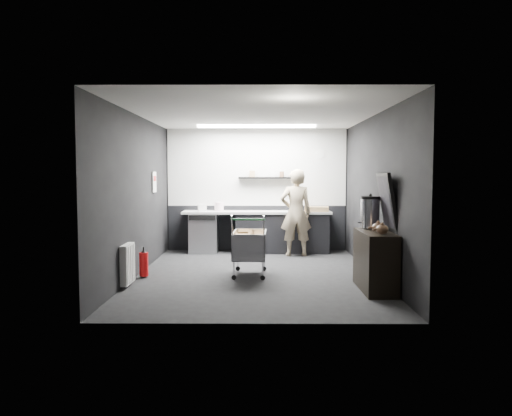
{
  "coord_description": "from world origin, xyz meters",
  "views": [
    {
      "loc": [
        0.06,
        -8.35,
        1.72
      ],
      "look_at": [
        -0.0,
        0.4,
        1.11
      ],
      "focal_mm": 35.0,
      "sensor_mm": 36.0,
      "label": 1
    }
  ],
  "objects": [
    {
      "name": "cardboard_box",
      "position": [
        1.29,
        2.37,
        0.95
      ],
      "size": [
        0.55,
        0.44,
        0.1
      ],
      "primitive_type": "cube",
      "rotation": [
        0.0,
        0.0,
        -0.12
      ],
      "color": "#997B51",
      "rests_on": "prep_counter"
    },
    {
      "name": "dado_panel",
      "position": [
        0.0,
        2.73,
        0.5
      ],
      "size": [
        3.95,
        0.02,
        1.0
      ],
      "primitive_type": "cube",
      "color": "black",
      "rests_on": "wall_back"
    },
    {
      "name": "radiator",
      "position": [
        -1.94,
        -0.9,
        0.35
      ],
      "size": [
        0.1,
        0.5,
        0.6
      ],
      "primitive_type": "cube",
      "color": "silver",
      "rests_on": "wall_left"
    },
    {
      "name": "ceiling",
      "position": [
        0.0,
        0.0,
        2.7
      ],
      "size": [
        5.5,
        5.5,
        0.0
      ],
      "primitive_type": "plane",
      "rotation": [
        3.14,
        0.0,
        0.0
      ],
      "color": "silver",
      "rests_on": "wall_back"
    },
    {
      "name": "white_container",
      "position": [
        -1.18,
        2.37,
        0.98
      ],
      "size": [
        0.2,
        0.18,
        0.16
      ],
      "primitive_type": "cube",
      "rotation": [
        0.0,
        0.0,
        0.24
      ],
      "color": "silver",
      "rests_on": "prep_counter"
    },
    {
      "name": "sideboard",
      "position": [
        1.77,
        -1.05,
        0.55
      ],
      "size": [
        0.49,
        1.16,
        1.73
      ],
      "color": "black",
      "rests_on": "floor"
    },
    {
      "name": "pink_tub",
      "position": [
        -0.82,
        2.42,
        1.0
      ],
      "size": [
        0.2,
        0.2,
        0.2
      ],
      "primitive_type": "cylinder",
      "color": "#F7D6DC",
      "rests_on": "prep_counter"
    },
    {
      "name": "ceiling_strip",
      "position": [
        0.0,
        1.85,
        2.67
      ],
      "size": [
        2.4,
        0.2,
        0.04
      ],
      "primitive_type": "cube",
      "color": "white",
      "rests_on": "ceiling"
    },
    {
      "name": "wall_front",
      "position": [
        0.0,
        -2.75,
        1.35
      ],
      "size": [
        5.5,
        0.0,
        5.5
      ],
      "primitive_type": "plane",
      "rotation": [
        -1.57,
        0.0,
        0.0
      ],
      "color": "black",
      "rests_on": "floor"
    },
    {
      "name": "prep_counter",
      "position": [
        0.14,
        2.42,
        0.46
      ],
      "size": [
        3.2,
        0.61,
        0.9
      ],
      "color": "black",
      "rests_on": "floor"
    },
    {
      "name": "person",
      "position": [
        0.82,
        1.97,
        0.9
      ],
      "size": [
        0.7,
        0.49,
        1.81
      ],
      "primitive_type": "imported",
      "rotation": [
        0.0,
        0.0,
        3.24
      ],
      "color": "beige",
      "rests_on": "floor"
    },
    {
      "name": "floor",
      "position": [
        0.0,
        0.0,
        0.0
      ],
      "size": [
        5.5,
        5.5,
        0.0
      ],
      "primitive_type": "plane",
      "color": "black",
      "rests_on": "ground"
    },
    {
      "name": "poster_red_band",
      "position": [
        -1.98,
        1.3,
        1.62
      ],
      "size": [
        0.02,
        0.22,
        0.1
      ],
      "primitive_type": "cube",
      "color": "red",
      "rests_on": "poster"
    },
    {
      "name": "wall_back",
      "position": [
        0.0,
        2.75,
        1.35
      ],
      "size": [
        5.5,
        0.0,
        5.5
      ],
      "primitive_type": "plane",
      "rotation": [
        1.57,
        0.0,
        0.0
      ],
      "color": "black",
      "rests_on": "floor"
    },
    {
      "name": "floating_shelf",
      "position": [
        0.2,
        2.62,
        1.62
      ],
      "size": [
        1.2,
        0.22,
        0.04
      ],
      "primitive_type": "cube",
      "color": "black",
      "rests_on": "wall_back"
    },
    {
      "name": "fire_extinguisher",
      "position": [
        -1.85,
        -0.23,
        0.24
      ],
      "size": [
        0.15,
        0.15,
        0.48
      ],
      "color": "red",
      "rests_on": "floor"
    },
    {
      "name": "kitchen_wall_panel",
      "position": [
        0.0,
        2.73,
        1.85
      ],
      "size": [
        3.95,
        0.02,
        1.7
      ],
      "primitive_type": "cube",
      "color": "silver",
      "rests_on": "wall_back"
    },
    {
      "name": "shopping_cart",
      "position": [
        -0.11,
        -0.03,
        0.48
      ],
      "size": [
        0.58,
        0.93,
        1.01
      ],
      "color": "silver",
      "rests_on": "floor"
    },
    {
      "name": "wall_clock",
      "position": [
        1.4,
        2.72,
        2.15
      ],
      "size": [
        0.2,
        0.03,
        0.2
      ],
      "primitive_type": "cylinder",
      "rotation": [
        1.57,
        0.0,
        0.0
      ],
      "color": "silver",
      "rests_on": "wall_back"
    },
    {
      "name": "wall_right",
      "position": [
        2.0,
        0.0,
        1.35
      ],
      "size": [
        0.0,
        5.5,
        5.5
      ],
      "primitive_type": "plane",
      "rotation": [
        1.57,
        0.0,
        -1.57
      ],
      "color": "black",
      "rests_on": "floor"
    },
    {
      "name": "poster",
      "position": [
        -1.98,
        1.3,
        1.55
      ],
      "size": [
        0.02,
        0.3,
        0.4
      ],
      "primitive_type": "cube",
      "color": "white",
      "rests_on": "wall_left"
    },
    {
      "name": "wall_left",
      "position": [
        -2.0,
        0.0,
        1.35
      ],
      "size": [
        0.0,
        5.5,
        5.5
      ],
      "primitive_type": "plane",
      "rotation": [
        1.57,
        0.0,
        1.57
      ],
      "color": "black",
      "rests_on": "floor"
    }
  ]
}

